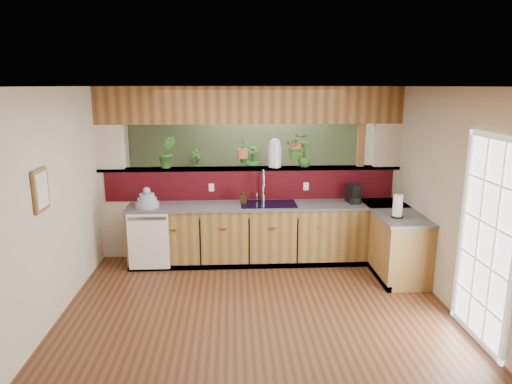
{
  "coord_description": "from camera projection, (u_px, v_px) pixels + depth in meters",
  "views": [
    {
      "loc": [
        -0.28,
        -5.53,
        2.61
      ],
      "look_at": [
        0.05,
        0.7,
        1.15
      ],
      "focal_mm": 32.0,
      "sensor_mm": 36.0,
      "label": 1
    }
  ],
  "objects": [
    {
      "name": "countertop",
      "position": [
        308.0,
        235.0,
        6.78
      ],
      "size": [
        4.14,
        1.52,
        0.9
      ],
      "color": "brown",
      "rests_on": "ground"
    },
    {
      "name": "header_beam",
      "position": [
        250.0,
        105.0,
        6.77
      ],
      "size": [
        4.6,
        0.15,
        0.55
      ],
      "primitive_type": "cube",
      "color": "brown",
      "rests_on": "ground"
    },
    {
      "name": "sage_backwall",
      "position": [
        246.0,
        153.0,
        9.08
      ],
      "size": [
        4.55,
        0.02,
        2.55
      ],
      "primitive_type": "cube",
      "color": "#516444",
      "rests_on": "ground"
    },
    {
      "name": "wall_front",
      "position": [
        290.0,
        353.0,
        2.29
      ],
      "size": [
        4.6,
        0.02,
        2.6
      ],
      "primitive_type": "cube",
      "color": "beige",
      "rests_on": "ground"
    },
    {
      "name": "navy_sink",
      "position": [
        268.0,
        209.0,
        6.76
      ],
      "size": [
        0.82,
        0.5,
        0.18
      ],
      "color": "black",
      "rests_on": "countertop"
    },
    {
      "name": "wall_left",
      "position": [
        67.0,
        195.0,
        5.58
      ],
      "size": [
        0.02,
        7.0,
        2.6
      ],
      "primitive_type": "cube",
      "color": "beige",
      "rests_on": "ground"
    },
    {
      "name": "wall_back",
      "position": [
        246.0,
        153.0,
        9.1
      ],
      "size": [
        4.6,
        0.02,
        2.6
      ],
      "primitive_type": "cube",
      "color": "beige",
      "rests_on": "ground"
    },
    {
      "name": "glass_jar",
      "position": [
        275.0,
        153.0,
        6.95
      ],
      "size": [
        0.2,
        0.2,
        0.44
      ],
      "color": "silver",
      "rests_on": "pass_through_ledge"
    },
    {
      "name": "ledge_plant_left",
      "position": [
        167.0,
        152.0,
        6.87
      ],
      "size": [
        0.32,
        0.28,
        0.49
      ],
      "primitive_type": "imported",
      "rotation": [
        0.0,
        0.0,
        0.26
      ],
      "color": "#2B5D20",
      "rests_on": "pass_through_ledge"
    },
    {
      "name": "shelf_plant_b",
      "position": [
        252.0,
        158.0,
        8.88
      ],
      "size": [
        0.33,
        0.33,
        0.5
      ],
      "primitive_type": "imported",
      "rotation": [
        0.0,
        0.0,
        -0.19
      ],
      "color": "#2B5D20",
      "rests_on": "shelving_console"
    },
    {
      "name": "pass_through_ledge",
      "position": [
        251.0,
        168.0,
        6.99
      ],
      "size": [
        4.6,
        0.21,
        0.04
      ],
      "primitive_type": "cube",
      "color": "brown",
      "rests_on": "ground"
    },
    {
      "name": "coffee_maker",
      "position": [
        353.0,
        194.0,
        6.8
      ],
      "size": [
        0.15,
        0.25,
        0.28
      ],
      "rotation": [
        0.0,
        0.0,
        0.24
      ],
      "color": "black",
      "rests_on": "countertop"
    },
    {
      "name": "dishwasher",
      "position": [
        148.0,
        242.0,
        6.45
      ],
      "size": [
        0.58,
        0.03,
        0.82
      ],
      "color": "white",
      "rests_on": "ground"
    },
    {
      "name": "faucet",
      "position": [
        263.0,
        184.0,
        6.83
      ],
      "size": [
        0.22,
        0.22,
        0.5
      ],
      "color": "#B7B7B2",
      "rests_on": "countertop"
    },
    {
      "name": "shelf_plant_a",
      "position": [
        196.0,
        160.0,
        8.83
      ],
      "size": [
        0.27,
        0.21,
        0.45
      ],
      "primitive_type": "imported",
      "rotation": [
        0.0,
        0.0,
        0.24
      ],
      "color": "#2B5D20",
      "rests_on": "shelving_console"
    },
    {
      "name": "ledge_plant_right",
      "position": [
        304.0,
        154.0,
        6.98
      ],
      "size": [
        0.29,
        0.29,
        0.39
      ],
      "primitive_type": "imported",
      "rotation": [
        0.0,
        0.0,
        -0.41
      ],
      "color": "#2B5D20",
      "rests_on": "pass_through_ledge"
    },
    {
      "name": "dish_stack",
      "position": [
        147.0,
        201.0,
        6.56
      ],
      "size": [
        0.34,
        0.34,
        0.29
      ],
      "color": "#899AB2",
      "rests_on": "countertop"
    },
    {
      "name": "framed_print",
      "position": [
        41.0,
        190.0,
        4.74
      ],
      "size": [
        0.04,
        0.35,
        0.45
      ],
      "color": "brown",
      "rests_on": "wall_left"
    },
    {
      "name": "soap_dispenser",
      "position": [
        244.0,
        197.0,
        6.76
      ],
      "size": [
        0.1,
        0.11,
        0.21
      ],
      "primitive_type": "imported",
      "rotation": [
        0.0,
        0.0,
        -0.13
      ],
      "color": "#3A2715",
      "rests_on": "countertop"
    },
    {
      "name": "hanging_plant_a",
      "position": [
        242.0,
        144.0,
        6.9
      ],
      "size": [
        0.22,
        0.17,
        0.52
      ],
      "color": "brown",
      "rests_on": "header_beam"
    },
    {
      "name": "hanging_plant_b",
      "position": [
        297.0,
        136.0,
        6.91
      ],
      "size": [
        0.37,
        0.33,
        0.5
      ],
      "color": "brown",
      "rests_on": "header_beam"
    },
    {
      "name": "french_door",
      "position": [
        486.0,
        244.0,
        4.6
      ],
      "size": [
        0.06,
        1.02,
        2.16
      ],
      "primitive_type": "cube",
      "color": "white",
      "rests_on": "ground"
    },
    {
      "name": "wall_right",
      "position": [
        435.0,
        191.0,
        5.81
      ],
      "size": [
        0.02,
        7.0,
        2.6
      ],
      "primitive_type": "cube",
      "color": "beige",
      "rests_on": "ground"
    },
    {
      "name": "floor_plant",
      "position": [
        280.0,
        205.0,
        8.58
      ],
      "size": [
        0.89,
        0.82,
        0.82
      ],
      "primitive_type": "imported",
      "rotation": [
        0.0,
        0.0,
        -0.27
      ],
      "color": "#2B5D20",
      "rests_on": "ground"
    },
    {
      "name": "shelving_console",
      "position": [
        229.0,
        195.0,
        9.02
      ],
      "size": [
        1.45,
        0.45,
        0.96
      ],
      "primitive_type": "cube",
      "rotation": [
        0.0,
        0.0,
        -0.05
      ],
      "color": "black",
      "rests_on": "ground"
    },
    {
      "name": "ceiling",
      "position": [
        255.0,
        86.0,
        5.4
      ],
      "size": [
        4.6,
        7.0,
        0.01
      ],
      "primitive_type": "cube",
      "color": "brown",
      "rests_on": "ground"
    },
    {
      "name": "paper_towel",
      "position": [
        398.0,
        206.0,
        6.03
      ],
      "size": [
        0.15,
        0.15,
        0.33
      ],
      "color": "black",
      "rests_on": "countertop"
    },
    {
      "name": "pass_through_partition",
      "position": [
        252.0,
        180.0,
        7.03
      ],
      "size": [
        4.6,
        0.21,
        2.6
      ],
      "color": "beige",
      "rests_on": "ground"
    },
    {
      "name": "ground",
      "position": [
        255.0,
        289.0,
        5.99
      ],
      "size": [
        4.6,
        7.0,
        0.01
      ],
      "primitive_type": "cube",
      "color": "#4E2C18",
      "rests_on": "ground"
    }
  ]
}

